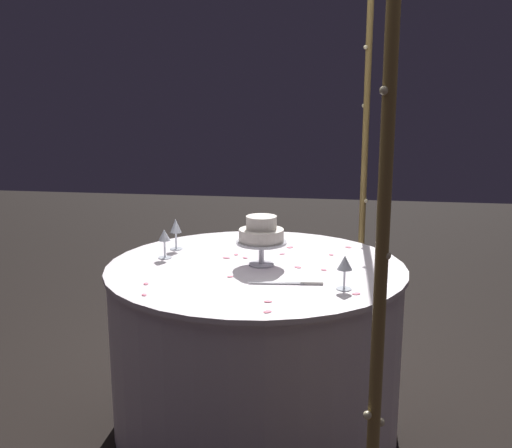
{
  "coord_description": "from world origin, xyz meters",
  "views": [
    {
      "loc": [
        2.52,
        0.38,
        1.51
      ],
      "look_at": [
        0.0,
        0.0,
        0.95
      ],
      "focal_mm": 42.38,
      "sensor_mm": 36.0,
      "label": 1
    }
  ],
  "objects_px": {
    "tiered_cake": "(261,234)",
    "cake_knife": "(291,283)",
    "main_table": "(256,346)",
    "decorative_arch": "(374,98)",
    "wine_glass_0": "(345,265)",
    "wine_glass_1": "(164,237)",
    "wine_glass_2": "(176,228)"
  },
  "relations": [
    {
      "from": "tiered_cake",
      "to": "wine_glass_0",
      "type": "xyz_separation_m",
      "value": [
        0.27,
        0.36,
        -0.04
      ]
    },
    {
      "from": "main_table",
      "to": "tiered_cake",
      "type": "distance_m",
      "value": 0.52
    },
    {
      "from": "main_table",
      "to": "wine_glass_1",
      "type": "xyz_separation_m",
      "value": [
        -0.05,
        -0.43,
        0.48
      ]
    },
    {
      "from": "wine_glass_2",
      "to": "tiered_cake",
      "type": "bearing_deg",
      "value": 64.82
    },
    {
      "from": "wine_glass_0",
      "to": "cake_knife",
      "type": "bearing_deg",
      "value": -99.3
    },
    {
      "from": "main_table",
      "to": "wine_glass_0",
      "type": "height_order",
      "value": "wine_glass_0"
    },
    {
      "from": "decorative_arch",
      "to": "tiered_cake",
      "type": "distance_m",
      "value": 0.74
    },
    {
      "from": "decorative_arch",
      "to": "wine_glass_1",
      "type": "xyz_separation_m",
      "value": [
        -0.05,
        -0.91,
        -0.62
      ]
    },
    {
      "from": "wine_glass_0",
      "to": "wine_glass_1",
      "type": "bearing_deg",
      "value": -111.78
    },
    {
      "from": "tiered_cake",
      "to": "wine_glass_1",
      "type": "height_order",
      "value": "tiered_cake"
    },
    {
      "from": "wine_glass_1",
      "to": "wine_glass_2",
      "type": "height_order",
      "value": "wine_glass_2"
    },
    {
      "from": "wine_glass_2",
      "to": "cake_knife",
      "type": "height_order",
      "value": "wine_glass_2"
    },
    {
      "from": "tiered_cake",
      "to": "wine_glass_0",
      "type": "height_order",
      "value": "tiered_cake"
    },
    {
      "from": "main_table",
      "to": "cake_knife",
      "type": "distance_m",
      "value": 0.49
    },
    {
      "from": "decorative_arch",
      "to": "wine_glass_0",
      "type": "height_order",
      "value": "decorative_arch"
    },
    {
      "from": "decorative_arch",
      "to": "wine_glass_0",
      "type": "relative_size",
      "value": 17.09
    },
    {
      "from": "decorative_arch",
      "to": "tiered_cake",
      "type": "xyz_separation_m",
      "value": [
        0.0,
        -0.45,
        -0.58
      ]
    },
    {
      "from": "decorative_arch",
      "to": "wine_glass_0",
      "type": "xyz_separation_m",
      "value": [
        0.28,
        -0.09,
        -0.62
      ]
    },
    {
      "from": "decorative_arch",
      "to": "tiered_cake",
      "type": "bearing_deg",
      "value": -89.6
    },
    {
      "from": "main_table",
      "to": "tiered_cake",
      "type": "height_order",
      "value": "tiered_cake"
    },
    {
      "from": "wine_glass_0",
      "to": "wine_glass_2",
      "type": "bearing_deg",
      "value": -120.96
    },
    {
      "from": "main_table",
      "to": "cake_knife",
      "type": "height_order",
      "value": "cake_knife"
    },
    {
      "from": "wine_glass_0",
      "to": "cake_knife",
      "type": "xyz_separation_m",
      "value": [
        -0.03,
        -0.21,
        -0.09
      ]
    },
    {
      "from": "wine_glass_2",
      "to": "cake_knife",
      "type": "distance_m",
      "value": 0.75
    },
    {
      "from": "wine_glass_1",
      "to": "main_table",
      "type": "bearing_deg",
      "value": 83.56
    },
    {
      "from": "wine_glass_1",
      "to": "wine_glass_0",
      "type": "bearing_deg",
      "value": 68.22
    },
    {
      "from": "tiered_cake",
      "to": "cake_knife",
      "type": "height_order",
      "value": "tiered_cake"
    },
    {
      "from": "decorative_arch",
      "to": "tiered_cake",
      "type": "height_order",
      "value": "decorative_arch"
    },
    {
      "from": "wine_glass_1",
      "to": "wine_glass_2",
      "type": "xyz_separation_m",
      "value": [
        -0.16,
        0.01,
        0.01
      ]
    },
    {
      "from": "main_table",
      "to": "wine_glass_2",
      "type": "relative_size",
      "value": 8.67
    },
    {
      "from": "main_table",
      "to": "wine_glass_0",
      "type": "bearing_deg",
      "value": 54.3
    },
    {
      "from": "main_table",
      "to": "decorative_arch",
      "type": "bearing_deg",
      "value": 90.11
    }
  ]
}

